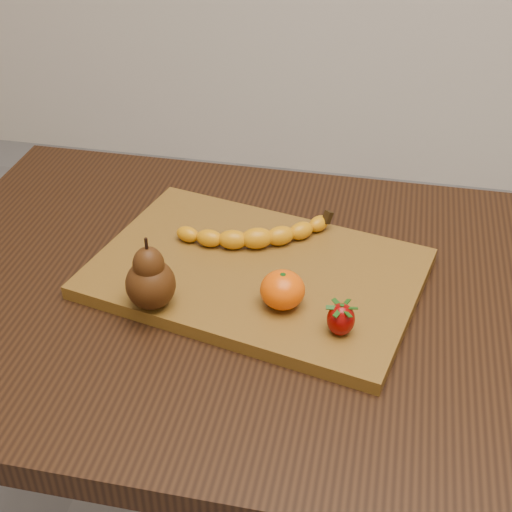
% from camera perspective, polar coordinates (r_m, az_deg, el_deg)
% --- Properties ---
extents(table, '(1.00, 0.70, 0.76)m').
position_cam_1_polar(table, '(1.07, -0.40, -6.73)').
color(table, black).
rests_on(table, ground).
extents(cutting_board, '(0.50, 0.39, 0.02)m').
position_cam_1_polar(cutting_board, '(1.01, 0.00, -1.38)').
color(cutting_board, brown).
rests_on(cutting_board, table).
extents(banana, '(0.20, 0.12, 0.03)m').
position_cam_1_polar(banana, '(1.04, 0.08, 1.43)').
color(banana, orange).
rests_on(banana, cutting_board).
extents(pear, '(0.07, 0.07, 0.10)m').
position_cam_1_polar(pear, '(0.92, -8.52, -1.34)').
color(pear, '#3E200A').
rests_on(pear, cutting_board).
extents(mandarin, '(0.08, 0.08, 0.05)m').
position_cam_1_polar(mandarin, '(0.93, 2.14, -2.72)').
color(mandarin, '#E85002').
rests_on(mandarin, cutting_board).
extents(strawberry, '(0.04, 0.04, 0.04)m').
position_cam_1_polar(strawberry, '(0.89, 6.81, -4.97)').
color(strawberry, '#7C0403').
rests_on(strawberry, cutting_board).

